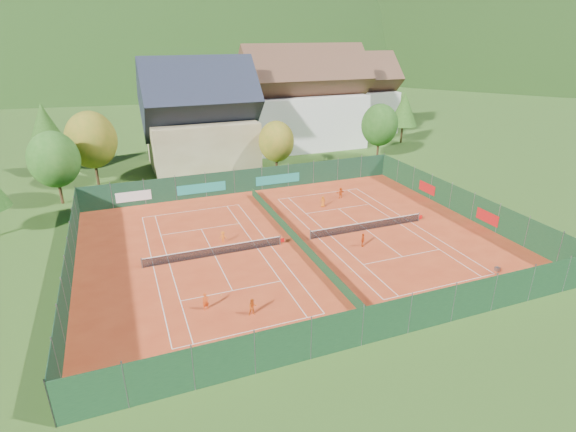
{
  "coord_description": "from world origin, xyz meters",
  "views": [
    {
      "loc": [
        -14.99,
        -36.64,
        19.22
      ],
      "look_at": [
        0.0,
        2.0,
        2.0
      ],
      "focal_mm": 28.0,
      "sensor_mm": 36.0,
      "label": 1
    }
  ],
  "objects_px": {
    "hotel_block_b": "(352,98)",
    "player_left_far": "(223,237)",
    "player_left_mid": "(253,307)",
    "ball_hopper": "(497,269)",
    "player_right_far_a": "(323,202)",
    "chalet": "(201,122)",
    "hotel_block_a": "(303,104)",
    "player_right_near": "(363,240)",
    "player_right_far_b": "(341,193)",
    "player_left_near": "(206,302)"
  },
  "relations": [
    {
      "from": "chalet",
      "to": "hotel_block_a",
      "type": "distance_m",
      "value": 19.94
    },
    {
      "from": "hotel_block_a",
      "to": "hotel_block_b",
      "type": "relative_size",
      "value": 1.25
    },
    {
      "from": "ball_hopper",
      "to": "player_right_far_b",
      "type": "height_order",
      "value": "player_right_far_b"
    },
    {
      "from": "hotel_block_b",
      "to": "player_left_far",
      "type": "distance_m",
      "value": 55.68
    },
    {
      "from": "hotel_block_a",
      "to": "player_right_far_b",
      "type": "height_order",
      "value": "hotel_block_a"
    },
    {
      "from": "hotel_block_a",
      "to": "player_left_far",
      "type": "distance_m",
      "value": 41.0
    },
    {
      "from": "hotel_block_b",
      "to": "ball_hopper",
      "type": "relative_size",
      "value": 21.6
    },
    {
      "from": "player_left_near",
      "to": "player_right_near",
      "type": "bearing_deg",
      "value": 6.85
    },
    {
      "from": "chalet",
      "to": "player_left_mid",
      "type": "xyz_separation_m",
      "value": [
        -4.45,
        -40.13,
        -5.95
      ]
    },
    {
      "from": "player_left_mid",
      "to": "hotel_block_b",
      "type": "bearing_deg",
      "value": 54.21
    },
    {
      "from": "chalet",
      "to": "hotel_block_b",
      "type": "bearing_deg",
      "value": 22.99
    },
    {
      "from": "hotel_block_b",
      "to": "player_right_near",
      "type": "xyz_separation_m",
      "value": [
        -24.36,
        -47.2,
        -5.94
      ]
    },
    {
      "from": "ball_hopper",
      "to": "player_right_far_a",
      "type": "distance_m",
      "value": 20.83
    },
    {
      "from": "ball_hopper",
      "to": "player_right_far_a",
      "type": "bearing_deg",
      "value": 109.57
    },
    {
      "from": "hotel_block_a",
      "to": "player_right_far_b",
      "type": "relative_size",
      "value": 15.71
    },
    {
      "from": "player_right_near",
      "to": "player_right_far_a",
      "type": "height_order",
      "value": "player_right_near"
    },
    {
      "from": "ball_hopper",
      "to": "player_right_far_b",
      "type": "xyz_separation_m",
      "value": [
        -3.64,
        21.6,
        0.13
      ]
    },
    {
      "from": "player_right_far_b",
      "to": "player_right_far_a",
      "type": "bearing_deg",
      "value": 18.99
    },
    {
      "from": "chalet",
      "to": "player_right_far_b",
      "type": "height_order",
      "value": "chalet"
    },
    {
      "from": "player_right_far_a",
      "to": "player_right_far_b",
      "type": "relative_size",
      "value": 0.97
    },
    {
      "from": "chalet",
      "to": "ball_hopper",
      "type": "xyz_separation_m",
      "value": [
        16.53,
        -42.03,
        -6.07
      ]
    },
    {
      "from": "chalet",
      "to": "player_right_near",
      "type": "bearing_deg",
      "value": -75.41
    },
    {
      "from": "chalet",
      "to": "player_right_far_b",
      "type": "xyz_separation_m",
      "value": [
        12.89,
        -20.42,
        -5.94
      ]
    },
    {
      "from": "player_left_mid",
      "to": "player_right_far_b",
      "type": "distance_m",
      "value": 26.24
    },
    {
      "from": "player_left_near",
      "to": "player_right_far_a",
      "type": "distance_m",
      "value": 23.26
    },
    {
      "from": "ball_hopper",
      "to": "player_left_far",
      "type": "distance_m",
      "value": 24.8
    },
    {
      "from": "player_left_far",
      "to": "player_right_far_a",
      "type": "height_order",
      "value": "player_right_far_a"
    },
    {
      "from": "chalet",
      "to": "player_left_far",
      "type": "distance_m",
      "value": 28.41
    },
    {
      "from": "player_left_near",
      "to": "hotel_block_b",
      "type": "bearing_deg",
      "value": 41.78
    },
    {
      "from": "chalet",
      "to": "player_left_near",
      "type": "relative_size",
      "value": 11.61
    },
    {
      "from": "hotel_block_a",
      "to": "player_right_far_a",
      "type": "bearing_deg",
      "value": -108.41
    },
    {
      "from": "player_right_far_a",
      "to": "hotel_block_a",
      "type": "bearing_deg",
      "value": -104.45
    },
    {
      "from": "ball_hopper",
      "to": "hotel_block_b",
      "type": "bearing_deg",
      "value": 73.61
    },
    {
      "from": "hotel_block_b",
      "to": "player_left_far",
      "type": "height_order",
      "value": "hotel_block_b"
    },
    {
      "from": "hotel_block_a",
      "to": "player_left_near",
      "type": "distance_m",
      "value": 51.98
    },
    {
      "from": "player_left_mid",
      "to": "player_right_far_b",
      "type": "bearing_deg",
      "value": 47.54
    },
    {
      "from": "chalet",
      "to": "hotel_block_a",
      "type": "bearing_deg",
      "value": 17.53
    },
    {
      "from": "chalet",
      "to": "player_left_mid",
      "type": "height_order",
      "value": "chalet"
    },
    {
      "from": "hotel_block_b",
      "to": "player_left_mid",
      "type": "xyz_separation_m",
      "value": [
        -37.45,
        -54.13,
        -5.95
      ]
    },
    {
      "from": "ball_hopper",
      "to": "player_left_mid",
      "type": "distance_m",
      "value": 21.06
    },
    {
      "from": "player_left_far",
      "to": "hotel_block_a",
      "type": "bearing_deg",
      "value": -96.48
    },
    {
      "from": "hotel_block_a",
      "to": "player_left_near",
      "type": "bearing_deg",
      "value": -120.92
    },
    {
      "from": "ball_hopper",
      "to": "player_right_far_a",
      "type": "xyz_separation_m",
      "value": [
        -6.98,
        19.63,
        0.11
      ]
    },
    {
      "from": "player_right_near",
      "to": "hotel_block_a",
      "type": "bearing_deg",
      "value": 29.85
    },
    {
      "from": "hotel_block_a",
      "to": "ball_hopper",
      "type": "relative_size",
      "value": 27.0
    },
    {
      "from": "ball_hopper",
      "to": "player_left_near",
      "type": "height_order",
      "value": "player_left_near"
    },
    {
      "from": "player_left_far",
      "to": "player_left_mid",
      "type": "bearing_deg",
      "value": 113.66
    },
    {
      "from": "chalet",
      "to": "hotel_block_a",
      "type": "xyz_separation_m",
      "value": [
        19.0,
        6.0,
        0.76
      ]
    },
    {
      "from": "chalet",
      "to": "player_right_far_b",
      "type": "bearing_deg",
      "value": -57.75
    },
    {
      "from": "chalet",
      "to": "player_right_near",
      "type": "xyz_separation_m",
      "value": [
        8.64,
        -33.2,
        -5.94
      ]
    }
  ]
}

